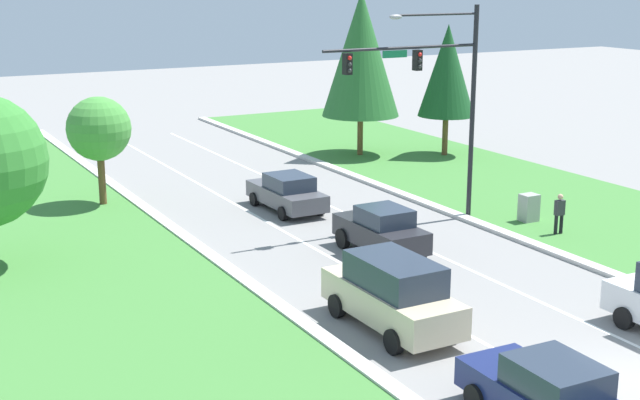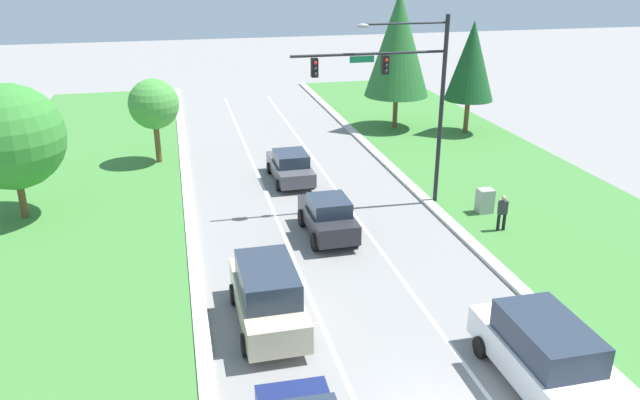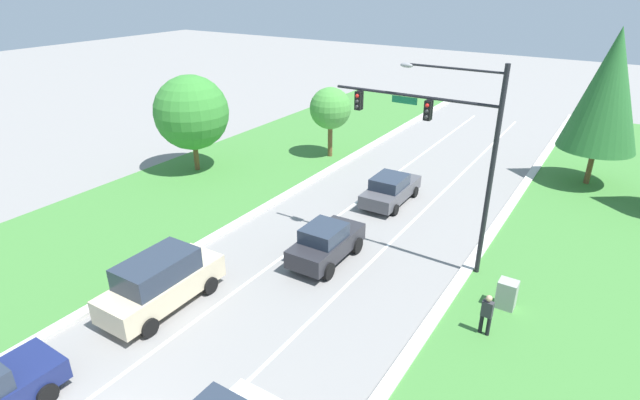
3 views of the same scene
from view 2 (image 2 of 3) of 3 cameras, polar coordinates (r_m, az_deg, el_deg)
curb_strip_right at (r=19.68m, az=26.94°, el=-15.79°), size 0.50×90.00×0.15m
traffic_signal_mast at (r=28.51m, az=7.66°, el=10.34°), size 7.13×0.41×8.82m
graphite_sedan at (r=32.98m, az=-2.73°, el=3.09°), size 2.05×4.55×1.63m
champagne_suv at (r=20.25m, az=-4.83°, el=-8.64°), size 2.14×4.97×2.15m
white_suv at (r=18.66m, az=19.72°, el=-13.04°), size 2.22×4.98×2.08m
charcoal_sedan at (r=26.39m, az=0.73°, el=-1.51°), size 1.97×4.13×1.80m
utility_cabinet at (r=29.75m, az=14.83°, el=-0.14°), size 0.70×0.60×1.21m
pedestrian at (r=27.89m, az=16.33°, el=-1.05°), size 0.40×0.25×1.69m
conifer_near_right_tree at (r=42.26m, az=13.67°, el=12.25°), size 3.17×3.17×7.37m
oak_near_left_tree at (r=30.34m, az=-26.43°, el=5.18°), size 4.64×4.64×6.17m
conifer_far_right_tree at (r=42.57m, az=7.17°, el=14.01°), size 4.31×4.31×9.20m
oak_far_left_tree at (r=36.33m, az=-14.96°, el=8.44°), size 2.81×2.81×4.87m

